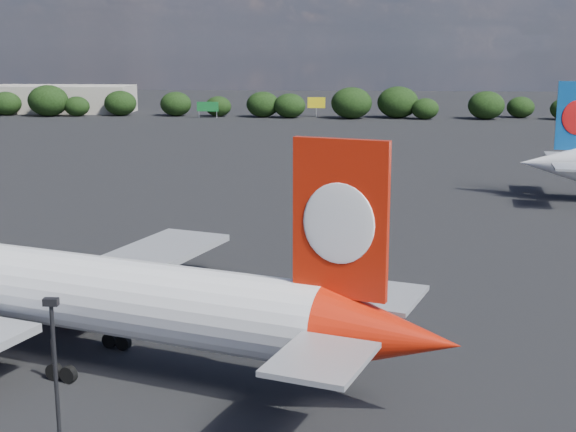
{
  "coord_description": "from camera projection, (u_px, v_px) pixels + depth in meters",
  "views": [
    {
      "loc": [
        20.07,
        -45.54,
        20.48
      ],
      "look_at": [
        16.0,
        12.0,
        8.0
      ],
      "focal_mm": 50.0,
      "sensor_mm": 36.0,
      "label": 1
    }
  ],
  "objects": [
    {
      "name": "highway_sign",
      "position": [
        208.0,
        107.0,
        222.29
      ],
      "size": [
        6.0,
        0.3,
        4.5
      ],
      "color": "#146529",
      "rests_on": "ground"
    },
    {
      "name": "qantas_airliner",
      "position": [
        76.0,
        293.0,
        51.5
      ],
      "size": [
        46.39,
        44.55,
        15.52
      ],
      "color": "white",
      "rests_on": "ground"
    },
    {
      "name": "apron_lamp_post",
      "position": [
        59.0,
        425.0,
        30.31
      ],
      "size": [
        0.55,
        0.3,
        11.36
      ],
      "color": "black",
      "rests_on": "ground"
    },
    {
      "name": "terminal_building",
      "position": [
        62.0,
        99.0,
        240.95
      ],
      "size": [
        42.0,
        16.0,
        8.0
      ],
      "color": "#A59B8E",
      "rests_on": "ground"
    },
    {
      "name": "ground",
      "position": [
        195.0,
        197.0,
        108.62
      ],
      "size": [
        500.0,
        500.0,
        0.0
      ],
      "primitive_type": "plane",
      "color": "black",
      "rests_on": "ground"
    },
    {
      "name": "horizon_treeline",
      "position": [
        305.0,
        104.0,
        223.59
      ],
      "size": [
        204.46,
        14.42,
        8.87
      ],
      "color": "black",
      "rests_on": "ground"
    },
    {
      "name": "billboard_yellow",
      "position": [
        316.0,
        103.0,
        225.91
      ],
      "size": [
        5.0,
        0.3,
        5.5
      ],
      "color": "yellow",
      "rests_on": "ground"
    }
  ]
}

